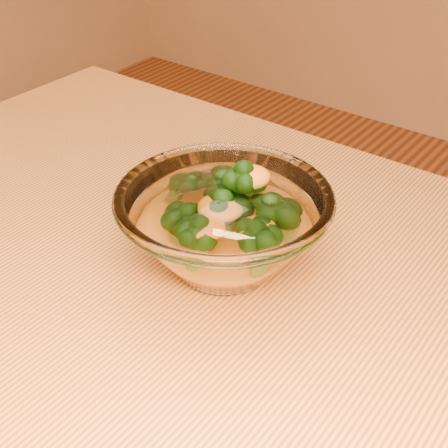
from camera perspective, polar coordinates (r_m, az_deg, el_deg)
The scene contains 3 objects.
glass_bowl at distance 0.56m, azimuth 0.00°, elevation -0.35°, with size 0.20×0.20×0.09m.
cheese_sauce at distance 0.57m, azimuth 0.00°, elevation -1.84°, with size 0.11×0.11×0.03m, color orange.
broccoli_heap at distance 0.56m, azimuth 0.31°, elevation 1.10°, with size 0.13×0.12×0.08m.
Camera 1 is at (0.16, -0.25, 1.12)m, focal length 50.00 mm.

